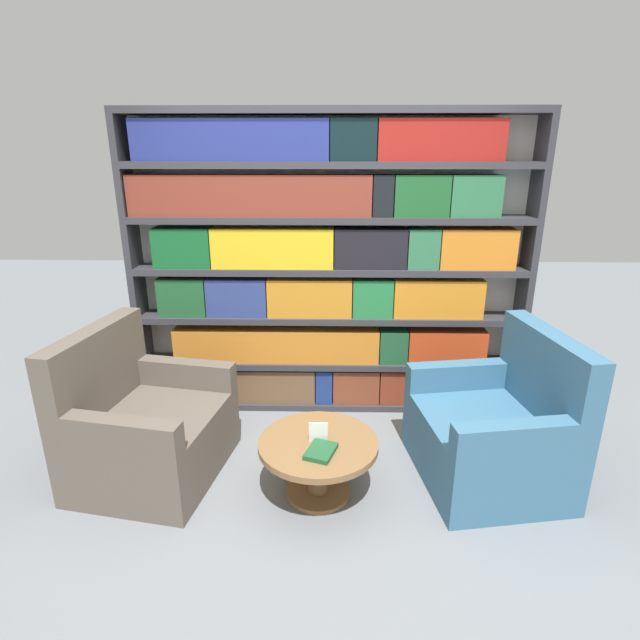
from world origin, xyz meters
name	(u,v)px	position (x,y,z in m)	size (l,w,h in m)	color
ground_plane	(328,514)	(0.00, 0.00, 0.00)	(14.00, 14.00, 0.00)	slate
bookshelf	(327,269)	(-0.02, 1.38, 1.17)	(3.08, 0.30, 2.33)	silver
armchair_left	(146,428)	(-1.20, 0.41, 0.32)	(0.99, 1.07, 0.99)	brown
armchair_right	(495,432)	(1.07, 0.41, 0.32)	(0.96, 1.05, 0.99)	#386684
coffee_table	(318,456)	(-0.06, 0.19, 0.27)	(0.73, 0.73, 0.38)	brown
table_sign	(318,434)	(-0.06, 0.19, 0.43)	(0.11, 0.06, 0.13)	black
stray_book	(321,451)	(-0.04, 0.06, 0.39)	(0.21, 0.24, 0.03)	#1E512D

